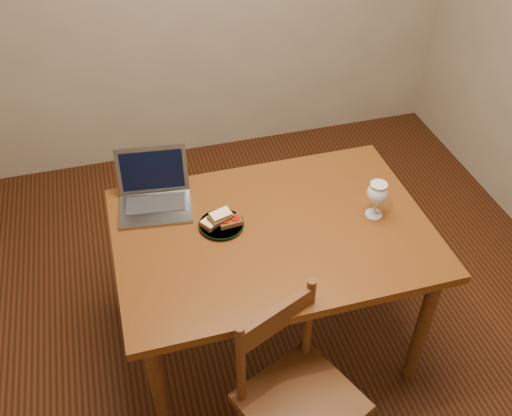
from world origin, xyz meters
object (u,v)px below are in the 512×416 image
object	(u,v)px
plate	(221,225)
milk_glass	(376,200)
chair	(297,391)
table	(273,244)
laptop	(154,190)

from	to	relation	value
plate	milk_glass	size ratio (longest dim) A/B	1.10
chair	plate	size ratio (longest dim) A/B	2.75
table	milk_glass	size ratio (longest dim) A/B	7.64
table	plate	xyz separation A→B (m)	(-0.20, 0.08, 0.09)
table	laptop	bearing A→B (deg)	144.46
laptop	milk_glass	bearing A→B (deg)	-14.20
chair	milk_glass	world-z (taller)	milk_glass
table	plate	world-z (taller)	plate
table	milk_glass	distance (m)	0.47
plate	laptop	bearing A→B (deg)	135.31
laptop	chair	bearing A→B (deg)	-60.59
table	laptop	distance (m)	0.56
plate	laptop	distance (m)	0.34
chair	table	bearing A→B (deg)	59.41
chair	milk_glass	size ratio (longest dim) A/B	3.03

